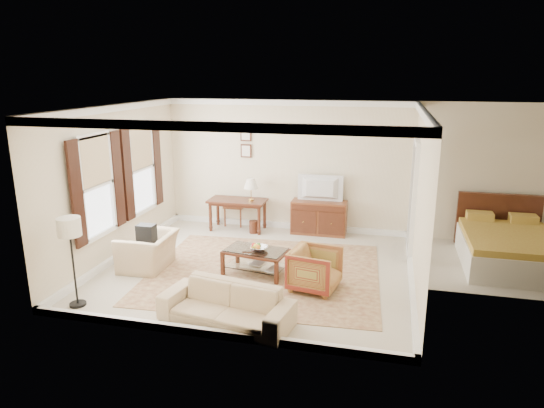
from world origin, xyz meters
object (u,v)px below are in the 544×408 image
at_px(writing_desk, 238,204).
at_px(sofa, 226,299).
at_px(tv, 320,180).
at_px(sideboard, 319,217).
at_px(striped_armchair, 315,267).
at_px(club_armchair, 148,245).
at_px(coffee_table, 256,255).

xyz_separation_m(writing_desk, sofa, (1.14, -4.12, -0.22)).
xyz_separation_m(tv, sofa, (-0.69, -4.26, -0.84)).
xyz_separation_m(sideboard, tv, (0.00, -0.02, 0.84)).
xyz_separation_m(sideboard, striped_armchair, (0.36, -2.87, 0.02)).
bearing_deg(tv, striped_armchair, 97.15).
bearing_deg(club_armchair, coffee_table, 93.94).
height_order(sideboard, sofa, same).
xyz_separation_m(striped_armchair, sofa, (-1.05, -1.41, -0.02)).
distance_m(sideboard, sofa, 4.33).
height_order(writing_desk, sofa, sofa).
distance_m(coffee_table, club_armchair, 1.99).
distance_m(club_armchair, sofa, 2.60).
bearing_deg(striped_armchair, sideboard, 17.12).
distance_m(tv, sofa, 4.40).
xyz_separation_m(club_armchair, sofa, (2.04, -1.60, -0.07)).
relative_size(writing_desk, sofa, 0.68).
height_order(writing_desk, sideboard, sideboard).
relative_size(coffee_table, club_armchair, 1.17).
bearing_deg(club_armchair, sideboard, 132.79).
height_order(writing_desk, club_armchair, club_armchair).
bearing_deg(tv, club_armchair, 44.21).
xyz_separation_m(coffee_table, club_armchair, (-1.98, -0.19, 0.08)).
height_order(sideboard, tv, tv).
relative_size(writing_desk, sideboard, 1.07).
distance_m(writing_desk, tv, 1.94).
bearing_deg(writing_desk, striped_armchair, -51.14).
bearing_deg(sideboard, club_armchair, -135.57).
bearing_deg(club_armchair, tv, 132.57).
xyz_separation_m(coffee_table, sofa, (0.06, -1.79, 0.02)).
relative_size(writing_desk, coffee_table, 1.10).
relative_size(writing_desk, club_armchair, 1.29).
xyz_separation_m(sideboard, club_armchair, (-2.74, -2.68, 0.07)).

